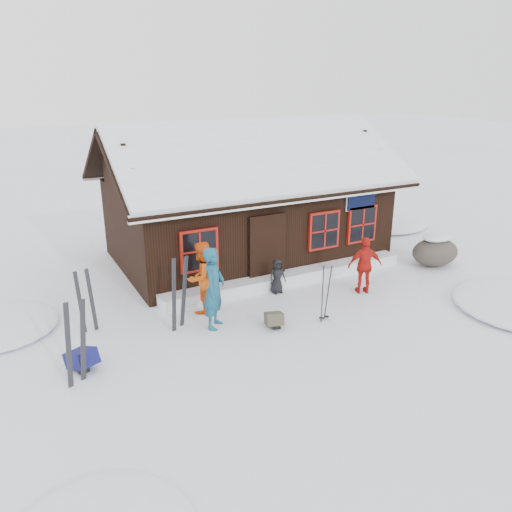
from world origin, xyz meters
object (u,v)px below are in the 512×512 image
at_px(skier_orange_right, 365,265).
at_px(ski_poles, 325,294).
at_px(skier_teal, 214,288).
at_px(boulder, 435,251).
at_px(backpack_olive, 274,321).
at_px(skier_crouched, 277,276).
at_px(backpack_blue, 82,362).
at_px(skier_orange_left, 202,277).
at_px(ski_pair_left, 76,344).

distance_m(skier_orange_right, ski_poles, 2.12).
bearing_deg(skier_teal, boulder, -44.29).
distance_m(boulder, backpack_olive, 6.67).
distance_m(skier_crouched, boulder, 5.47).
bearing_deg(backpack_blue, skier_orange_left, -0.60).
bearing_deg(boulder, ski_poles, -163.49).
bearing_deg(skier_orange_right, boulder, -146.83).
height_order(ski_pair_left, backpack_blue, ski_pair_left).
height_order(skier_teal, backpack_blue, skier_teal).
distance_m(skier_teal, skier_crouched, 2.57).
relative_size(ski_pair_left, backpack_olive, 3.35).
relative_size(skier_teal, backpack_blue, 3.26).
relative_size(skier_orange_left, skier_crouched, 1.88).
xyz_separation_m(skier_teal, boulder, (7.75, 0.64, -0.52)).
bearing_deg(ski_pair_left, skier_orange_left, 12.90).
height_order(ski_poles, backpack_olive, ski_poles).
height_order(skier_orange_left, ski_pair_left, skier_orange_left).
xyz_separation_m(boulder, backpack_blue, (-10.84, -1.09, -0.29)).
bearing_deg(boulder, backpack_olive, -168.74).
bearing_deg(skier_orange_left, ski_poles, 117.27).
bearing_deg(skier_orange_left, boulder, 152.66).
bearing_deg(skier_orange_right, ski_pair_left, 28.31).
xyz_separation_m(skier_orange_right, backpack_olive, (-3.17, -0.63, -0.65)).
distance_m(skier_orange_left, backpack_olive, 2.10).
xyz_separation_m(boulder, backpack_olive, (-6.53, -1.30, -0.32)).
relative_size(skier_orange_right, boulder, 1.02).
bearing_deg(ski_pair_left, boulder, -8.13).
xyz_separation_m(ski_pair_left, backpack_blue, (0.12, 0.45, -0.66)).
relative_size(skier_orange_right, ski_pair_left, 0.91).
bearing_deg(skier_orange_right, skier_crouched, -5.51).
relative_size(ski_pair_left, ski_poles, 1.21).
relative_size(ski_pair_left, backpack_blue, 2.89).
distance_m(skier_orange_left, ski_poles, 3.04).
bearing_deg(backpack_olive, boulder, 29.39).
height_order(skier_orange_left, backpack_blue, skier_orange_left).
height_order(skier_orange_right, backpack_olive, skier_orange_right).
distance_m(skier_orange_right, skier_crouched, 2.38).
xyz_separation_m(ski_pair_left, backpack_olive, (4.43, 0.24, -0.68)).
xyz_separation_m(skier_teal, ski_poles, (2.46, -0.93, -0.30)).
bearing_deg(skier_orange_right, ski_poles, 46.72).
distance_m(boulder, ski_pair_left, 11.07).
bearing_deg(backpack_olive, skier_orange_left, 144.61).
relative_size(skier_crouched, boulder, 0.63).
bearing_deg(ski_poles, skier_teal, 159.26).
bearing_deg(ski_pair_left, ski_poles, -16.42).
xyz_separation_m(skier_orange_right, skier_crouched, (-2.09, 1.08, -0.31)).
bearing_deg(backpack_blue, boulder, -18.25).
bearing_deg(skier_teal, ski_poles, -69.72).
xyz_separation_m(skier_teal, backpack_olive, (1.22, -0.66, -0.84)).
xyz_separation_m(skier_crouched, ski_poles, (0.17, -1.98, 0.20)).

